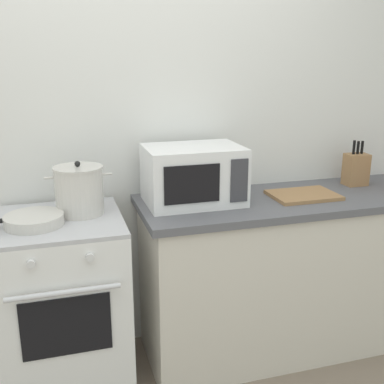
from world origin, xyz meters
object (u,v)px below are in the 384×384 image
frying_pan (33,220)px  knife_block (356,169)px  microwave (193,175)px  cutting_board (303,195)px  stock_pot (79,190)px  stove (65,305)px

frying_pan → knife_block: bearing=6.1°
microwave → knife_block: 1.04m
cutting_board → knife_block: (0.42, 0.14, 0.09)m
stock_pot → cutting_board: stock_pot is taller
knife_block → frying_pan: bearing=-173.9°
frying_pan → cutting_board: 1.42m
frying_pan → knife_block: 1.85m
knife_block → stove: bearing=-175.3°
frying_pan → microwave: 0.83m
frying_pan → cutting_board: frying_pan is taller
frying_pan → microwave: bearing=9.5°
microwave → cutting_board: 0.63m
frying_pan → cutting_board: size_ratio=1.30×
cutting_board → knife_block: 0.46m
cutting_board → frying_pan: bearing=-177.7°
microwave → cutting_board: size_ratio=1.39×
stock_pot → stove: bearing=-152.5°
knife_block → stock_pot: bearing=-177.0°
stove → knife_block: (1.73, 0.14, 0.56)m
stove → cutting_board: size_ratio=2.56×
stove → knife_block: size_ratio=3.38×
stove → microwave: 0.93m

